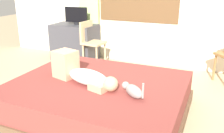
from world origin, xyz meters
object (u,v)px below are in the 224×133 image
(cat, at_px, (133,90))
(desk, at_px, (75,42))
(tv_monitor, at_px, (76,16))
(bed, at_px, (98,98))
(person_lying, at_px, (82,73))
(cup, at_px, (87,23))
(chair_by_desk, at_px, (91,40))

(cat, bearing_deg, desk, 133.78)
(cat, relative_size, tv_monitor, 0.64)
(cat, height_order, desk, desk)
(bed, bearing_deg, person_lying, -160.29)
(cat, relative_size, desk, 0.34)
(desk, relative_size, tv_monitor, 1.87)
(cat, relative_size, cup, 3.78)
(cat, distance_m, tv_monitor, 2.83)
(person_lying, distance_m, cat, 0.71)
(bed, relative_size, cup, 25.93)
(bed, xyz_separation_m, person_lying, (-0.18, -0.06, 0.33))
(desk, xyz_separation_m, tv_monitor, (0.06, 0.00, 0.55))
(cat, distance_m, desk, 2.84)
(cat, distance_m, chair_by_desk, 2.35)
(person_lying, bearing_deg, bed, 19.71)
(desk, relative_size, chair_by_desk, 1.05)
(bed, bearing_deg, tv_monitor, 127.01)
(chair_by_desk, bearing_deg, bed, -59.56)
(person_lying, bearing_deg, chair_by_desk, 114.67)
(tv_monitor, relative_size, chair_by_desk, 0.56)
(bed, distance_m, cat, 0.62)
(cat, xyz_separation_m, cup, (-1.67, 2.05, 0.29))
(cat, bearing_deg, chair_by_desk, 128.76)
(bed, relative_size, desk, 2.33)
(bed, height_order, tv_monitor, tv_monitor)
(cat, bearing_deg, bed, 158.70)
(chair_by_desk, bearing_deg, desk, 156.40)
(bed, bearing_deg, desk, 128.13)
(bed, xyz_separation_m, chair_by_desk, (-0.96, 1.63, 0.30))
(cup, height_order, chair_by_desk, chair_by_desk)
(desk, bearing_deg, bed, -51.87)
(tv_monitor, distance_m, cup, 0.28)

